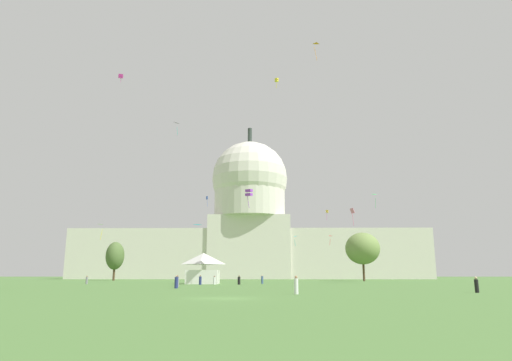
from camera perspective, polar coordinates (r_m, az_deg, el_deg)
The scene contains 28 objects.
ground_plane at distance 32.82m, azimuth -4.25°, elevation -14.87°, with size 800.00×800.00×0.00m, color #4C7538.
capitol_building at distance 185.32m, azimuth -0.84°, elevation -5.84°, with size 144.00×31.82×64.10m.
event_tent at distance 84.79m, azimuth -6.80°, elevation -11.12°, with size 6.15×7.18×5.66m.
tree_west_mid at distance 138.62m, azimuth -17.66°, elevation -9.21°, with size 5.60×6.48×11.18m.
tree_east_mid at distance 124.52m, azimuth 13.53°, elevation -8.49°, with size 13.07×13.03×12.90m.
person_navy_mid_center at distance 77.69m, azimuth -7.18°, elevation -12.61°, with size 0.59×0.59×1.62m.
person_denim_aisle_center at distance 85.63m, azimuth 0.80°, elevation -12.63°, with size 0.51×0.51×1.63m.
person_white_deep_crowd at distance 39.71m, azimuth 5.18°, elevation -13.30°, with size 0.51×0.51×1.58m.
person_black_mid_right at distance 78.33m, azimuth -2.20°, elevation -12.71°, with size 0.67×0.67×1.56m.
person_grey_edge_west at distance 88.01m, azimuth -20.92°, elevation -11.88°, with size 0.53×0.53×1.51m.
person_white_front_center at distance 78.97m, azimuth -5.38°, elevation -12.68°, with size 0.53×0.53×1.48m.
person_black_back_center at distance 47.59m, azimuth 26.47°, elevation -11.96°, with size 0.50×0.50×1.49m.
person_navy_near_tree_west at distance 69.74m, azimuth -10.15°, elevation -12.62°, with size 0.57×0.57×1.56m.
person_grey_back_left at distance 64.43m, azimuth -10.05°, elevation -12.67°, with size 0.49×0.49×1.59m.
person_navy_front_right at distance 57.44m, azimuth -10.20°, elevation -12.76°, with size 0.47×0.47×1.60m.
kite_blue_mid at distance 162.74m, azimuth -6.31°, elevation -2.35°, with size 0.68×0.55×3.81m.
kite_gold_mid at distance 159.55m, azimuth 9.13°, elevation -3.96°, with size 1.11×1.08×3.71m.
kite_black_high at distance 119.53m, azimuth -10.06°, elevation 7.07°, with size 1.47×1.57×3.07m.
kite_green_mid at distance 132.62m, azimuth 15.09°, elevation -2.00°, with size 1.64×1.12×3.83m.
kite_pink_low at distance 70.40m, azimuth 12.29°, elevation -4.08°, with size 0.73×0.56×2.75m.
kite_magenta_high at distance 121.20m, azimuth -16.97°, elevation 12.71°, with size 1.35×1.42×2.47m.
kite_white_low at distance 90.96m, azimuth -19.16°, elevation -5.68°, with size 1.25×1.40×2.66m.
kite_turquoise_low at distance 131.98m, azimuth 4.95°, elevation -7.44°, with size 1.27×1.32×2.58m.
kite_violet_low at distance 76.36m, azimuth -0.92°, elevation -1.58°, with size 1.35×1.37×3.31m.
kite_yellow_high at distance 104.66m, azimuth 2.67°, elevation 12.75°, with size 0.97×0.97×2.41m.
kite_orange_high at distance 92.66m, azimuth 7.77°, elevation 16.85°, with size 1.14×0.77×3.55m.
kite_red_low at distance 117.86m, azimuth 9.38°, elevation -7.17°, with size 1.24×1.25×2.40m.
kite_cyan_low at distance 97.09m, azimuth -7.56°, elevation -5.81°, with size 1.71×1.15×0.31m.
Camera 1 is at (2.87, -32.65, 1.65)m, focal length 31.13 mm.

